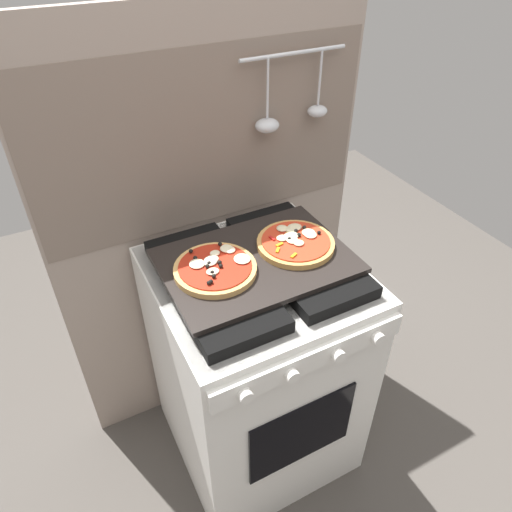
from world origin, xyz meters
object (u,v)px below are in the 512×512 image
object	(u,v)px
stove	(256,364)
pizza_right	(295,242)
baking_tray	(256,261)
pizza_left	(215,267)

from	to	relation	value
stove	pizza_right	world-z (taller)	pizza_right
baking_tray	pizza_left	world-z (taller)	pizza_left
baking_tray	pizza_right	world-z (taller)	pizza_right
baking_tray	pizza_right	size ratio (longest dim) A/B	2.33
stove	pizza_left	bearing A→B (deg)	176.75
stove	pizza_right	distance (m)	0.50
stove	pizza_right	size ratio (longest dim) A/B	3.88
pizza_right	stove	bearing A→B (deg)	-177.39
stove	baking_tray	size ratio (longest dim) A/B	1.67
stove	baking_tray	world-z (taller)	baking_tray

